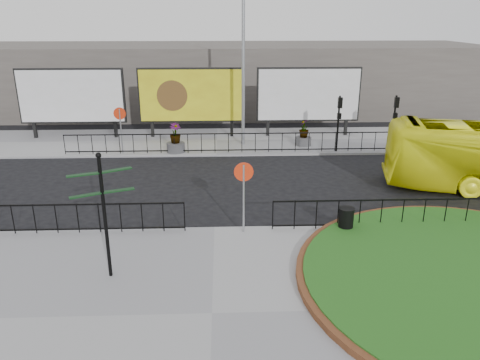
{
  "coord_description": "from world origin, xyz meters",
  "views": [
    {
      "loc": [
        0.31,
        -14.85,
        7.11
      ],
      "look_at": [
        0.93,
        1.01,
        1.49
      ],
      "focal_mm": 35.0,
      "sensor_mm": 36.0,
      "label": 1
    }
  ],
  "objects_px": {
    "billboard_mid": "(191,96)",
    "litter_bin": "(346,220)",
    "lamp_post": "(243,60)",
    "fingerpost_sign": "(103,204)",
    "planter_a": "(176,141)",
    "planter_c": "(304,135)"
  },
  "relations": [
    {
      "from": "billboard_mid",
      "to": "litter_bin",
      "type": "relative_size",
      "value": 6.92
    },
    {
      "from": "lamp_post",
      "to": "litter_bin",
      "type": "bearing_deg",
      "value": -75.76
    },
    {
      "from": "billboard_mid",
      "to": "lamp_post",
      "type": "height_order",
      "value": "lamp_post"
    },
    {
      "from": "fingerpost_sign",
      "to": "planter_a",
      "type": "relative_size",
      "value": 2.3
    },
    {
      "from": "lamp_post",
      "to": "litter_bin",
      "type": "relative_size",
      "value": 10.3
    },
    {
      "from": "planter_c",
      "to": "fingerpost_sign",
      "type": "bearing_deg",
      "value": -119.56
    },
    {
      "from": "billboard_mid",
      "to": "planter_c",
      "type": "relative_size",
      "value": 4.23
    },
    {
      "from": "fingerpost_sign",
      "to": "litter_bin",
      "type": "distance_m",
      "value": 7.96
    },
    {
      "from": "lamp_post",
      "to": "planter_c",
      "type": "xyz_separation_m",
      "value": [
        3.4,
        -0.31,
        -4.13
      ]
    },
    {
      "from": "fingerpost_sign",
      "to": "planter_c",
      "type": "distance_m",
      "value": 15.92
    },
    {
      "from": "billboard_mid",
      "to": "planter_c",
      "type": "height_order",
      "value": "billboard_mid"
    },
    {
      "from": "lamp_post",
      "to": "litter_bin",
      "type": "distance_m",
      "value": 12.7
    },
    {
      "from": "fingerpost_sign",
      "to": "litter_bin",
      "type": "height_order",
      "value": "fingerpost_sign"
    },
    {
      "from": "planter_a",
      "to": "fingerpost_sign",
      "type": "bearing_deg",
      "value": -93.25
    },
    {
      "from": "lamp_post",
      "to": "planter_c",
      "type": "height_order",
      "value": "lamp_post"
    },
    {
      "from": "litter_bin",
      "to": "planter_a",
      "type": "distance_m",
      "value": 12.13
    },
    {
      "from": "lamp_post",
      "to": "planter_a",
      "type": "distance_m",
      "value": 5.71
    },
    {
      "from": "billboard_mid",
      "to": "litter_bin",
      "type": "height_order",
      "value": "billboard_mid"
    },
    {
      "from": "fingerpost_sign",
      "to": "planter_a",
      "type": "distance_m",
      "value": 12.75
    },
    {
      "from": "litter_bin",
      "to": "planter_c",
      "type": "xyz_separation_m",
      "value": [
        0.46,
        11.29,
        0.12
      ]
    },
    {
      "from": "planter_a",
      "to": "planter_c",
      "type": "height_order",
      "value": "planter_a"
    },
    {
      "from": "planter_a",
      "to": "billboard_mid",
      "type": "bearing_deg",
      "value": 78.63
    }
  ]
}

